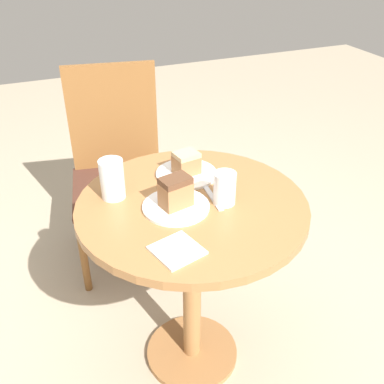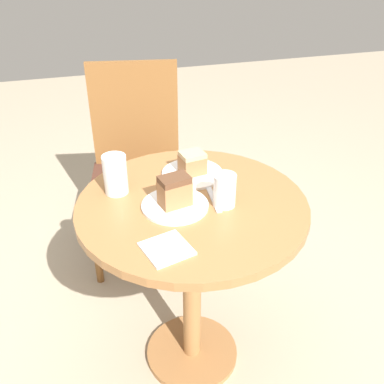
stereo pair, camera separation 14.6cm
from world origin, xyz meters
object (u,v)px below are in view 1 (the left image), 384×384
object	(u,v)px
cake_slice_far	(186,163)
glass_lemonade	(225,190)
plate_near	(176,207)
glass_water	(112,181)
chair	(119,167)
plate_far	(186,174)
cake_slice_near	(176,192)

from	to	relation	value
cake_slice_far	glass_lemonade	world-z (taller)	glass_lemonade
plate_near	glass_water	xyz separation A→B (m)	(-0.17, 0.14, 0.05)
chair	plate_far	bearing A→B (deg)	-69.51
cake_slice_far	glass_water	size ratio (longest dim) A/B	0.71
plate_near	plate_far	world-z (taller)	same
cake_slice_near	cake_slice_far	distance (m)	0.22
plate_near	cake_slice_near	distance (m)	0.06
glass_lemonade	glass_water	xyz separation A→B (m)	(-0.33, 0.17, 0.01)
plate_far	plate_near	bearing A→B (deg)	-120.72
cake_slice_far	cake_slice_near	bearing A→B (deg)	-120.72
chair	glass_water	bearing A→B (deg)	-93.62
chair	glass_lemonade	world-z (taller)	chair
plate_far	glass_water	world-z (taller)	glass_water
cake_slice_near	cake_slice_far	bearing A→B (deg)	59.28
plate_far	glass_water	xyz separation A→B (m)	(-0.28, -0.04, 0.05)
cake_slice_far	glass_water	world-z (taller)	glass_water
chair	plate_near	size ratio (longest dim) A/B	4.47
cake_slice_far	glass_water	distance (m)	0.28
cake_slice_far	glass_lemonade	size ratio (longest dim) A/B	0.87
plate_near	cake_slice_far	bearing A→B (deg)	59.28
cake_slice_near	cake_slice_far	xyz separation A→B (m)	(0.11, 0.19, -0.01)
plate_near	cake_slice_near	size ratio (longest dim) A/B	2.00
cake_slice_far	glass_lemonade	bearing A→B (deg)	-78.00
plate_near	glass_water	world-z (taller)	glass_water
chair	plate_far	distance (m)	0.70
cake_slice_near	cake_slice_far	world-z (taller)	cake_slice_near
plate_near	glass_lemonade	xyz separation A→B (m)	(0.16, -0.03, 0.04)
chair	cake_slice_near	xyz separation A→B (m)	(0.00, -0.82, 0.33)
plate_far	cake_slice_near	world-z (taller)	cake_slice_near
cake_slice_near	glass_lemonade	world-z (taller)	same
plate_near	plate_far	size ratio (longest dim) A/B	0.98
chair	plate_far	size ratio (longest dim) A/B	4.39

